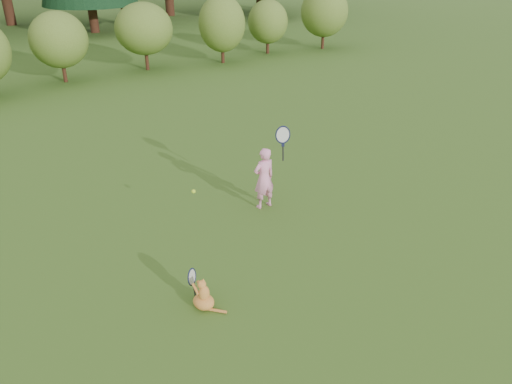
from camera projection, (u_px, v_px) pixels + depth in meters
ground at (271, 249)px, 8.57m from camera, size 100.00×100.00×0.00m
shrub_row at (70, 44)px, 17.76m from camera, size 28.00×3.00×2.80m
child at (265, 177)px, 9.63m from camera, size 0.70×0.41×1.86m
cat at (203, 293)px, 7.11m from camera, size 0.44×0.67×0.65m
tennis_ball at (194, 191)px, 8.75m from camera, size 0.07×0.07×0.07m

